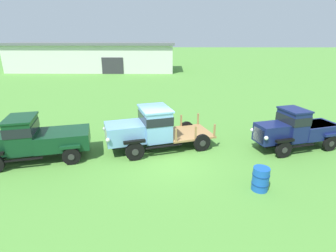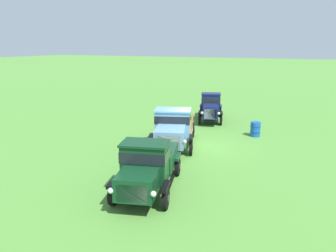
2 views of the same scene
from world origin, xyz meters
name	(u,v)px [view 1 (image 1 of 2)]	position (x,y,z in m)	size (l,w,h in m)	color
ground_plane	(166,159)	(0.00, 0.00, 0.00)	(240.00, 240.00, 0.00)	#518E38
farm_shed	(94,57)	(-12.48, 32.43, 2.24)	(26.19, 8.59, 4.43)	silver
vintage_truck_foreground_near	(34,138)	(-6.05, -0.11, 1.05)	(5.14, 3.10, 2.09)	black
vintage_truck_second_in_line	(150,127)	(-0.84, 1.18, 1.16)	(5.77, 3.63, 2.16)	black
vintage_truck_midrow_center	(296,129)	(6.52, 1.34, 1.06)	(4.66, 2.73, 2.13)	black
oil_drum_beside_row	(261,179)	(3.61, -2.53, 0.46)	(0.64, 0.64, 0.92)	#1951B2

